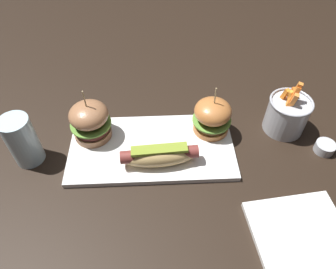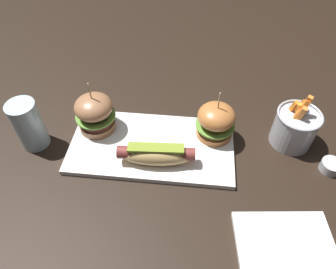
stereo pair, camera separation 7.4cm
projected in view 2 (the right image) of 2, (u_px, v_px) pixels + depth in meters
name	position (u px, v px, depth m)	size (l,w,h in m)	color
ground_plane	(152.00, 148.00, 0.78)	(3.00, 3.00, 0.00)	black
platter_main	(152.00, 146.00, 0.78)	(0.40, 0.21, 0.01)	white
hot_dog	(156.00, 154.00, 0.72)	(0.18, 0.06, 0.05)	tan
slider_left	(95.00, 113.00, 0.77)	(0.10, 0.10, 0.14)	#996744
slider_right	(216.00, 121.00, 0.76)	(0.10, 0.10, 0.14)	#B66D36
fries_bucket	(295.00, 127.00, 0.76)	(0.11, 0.11, 0.14)	#B7BABF
sauce_ramekin	(331.00, 166.00, 0.73)	(0.05, 0.05, 0.03)	#B7BABF
side_plate	(289.00, 259.00, 0.59)	(0.19, 0.19, 0.01)	white
water_glass	(29.00, 125.00, 0.75)	(0.07, 0.07, 0.13)	silver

